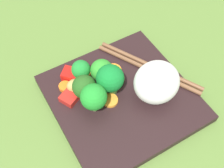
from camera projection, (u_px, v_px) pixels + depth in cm
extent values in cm
cube|color=#597B35|center=(122.00, 103.00, 55.53)|extent=(110.00, 110.00, 2.00)
cube|color=black|center=(122.00, 98.00, 54.04)|extent=(25.04, 25.04, 1.65)
ellipsoid|color=white|center=(157.00, 82.00, 50.53)|extent=(9.10, 9.64, 7.46)
cylinder|color=#5F9545|center=(102.00, 80.00, 54.20)|extent=(2.53, 2.45, 2.29)
sphere|color=green|center=(102.00, 70.00, 52.33)|extent=(4.24, 4.24, 4.24)
cylinder|color=#84BB5C|center=(96.00, 106.00, 50.56)|extent=(1.70, 1.68, 2.57)
sphere|color=#21912C|center=(94.00, 97.00, 48.43)|extent=(4.66, 4.66, 4.66)
cylinder|color=#65A44A|center=(112.00, 88.00, 52.77)|extent=(2.24, 2.44, 2.90)
sphere|color=#147A2D|center=(110.00, 78.00, 50.60)|extent=(5.09, 5.09, 5.09)
cylinder|color=#72AA45|center=(85.00, 93.00, 52.61)|extent=(1.87, 1.88, 1.78)
sphere|color=#23541B|center=(84.00, 87.00, 50.53)|extent=(4.31, 4.31, 4.31)
cylinder|color=#61AE42|center=(83.00, 78.00, 54.45)|extent=(1.47, 1.66, 2.21)
sphere|color=#1F8431|center=(81.00, 69.00, 52.52)|extent=(3.52, 3.52, 3.52)
cylinder|color=orange|center=(95.00, 89.00, 53.82)|extent=(3.26, 3.26, 0.62)
cylinder|color=orange|center=(111.00, 102.00, 52.20)|extent=(3.97, 3.97, 0.59)
cylinder|color=orange|center=(85.00, 72.00, 56.26)|extent=(2.75, 2.75, 0.48)
cylinder|color=orange|center=(113.00, 71.00, 56.26)|extent=(4.37, 4.37, 0.77)
cylinder|color=orange|center=(65.00, 87.00, 54.07)|extent=(3.32, 3.32, 0.75)
cylinder|color=orange|center=(99.00, 70.00, 56.47)|extent=(2.63, 2.63, 0.57)
cube|color=red|center=(71.00, 74.00, 55.19)|extent=(4.12, 4.11, 1.66)
cube|color=red|center=(69.00, 98.00, 52.32)|extent=(3.87, 3.79, 1.26)
ellipsoid|color=tan|center=(76.00, 86.00, 53.08)|extent=(3.61, 4.06, 2.61)
ellipsoid|color=tan|center=(117.00, 79.00, 54.51)|extent=(3.03, 3.22, 1.79)
cylinder|color=brown|center=(150.00, 65.00, 56.99)|extent=(20.10, 11.31, 0.84)
cylinder|color=brown|center=(148.00, 69.00, 56.45)|extent=(20.10, 11.31, 0.84)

